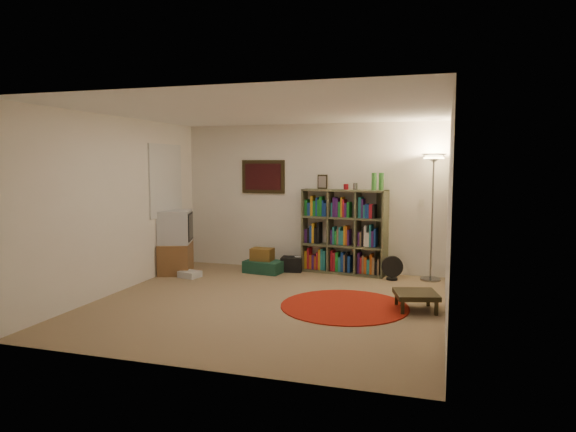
{
  "coord_description": "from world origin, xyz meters",
  "views": [
    {
      "loc": [
        2.19,
        -6.25,
        1.85
      ],
      "look_at": [
        0.1,
        0.6,
        1.1
      ],
      "focal_mm": 32.0,
      "sensor_mm": 36.0,
      "label": 1
    }
  ],
  "objects_px": {
    "floor_lamp": "(433,176)",
    "tv_stand": "(176,243)",
    "bookshelf": "(343,233)",
    "suitcase": "(264,267)",
    "side_table": "(416,295)",
    "floor_fan": "(392,268)"
  },
  "relations": [
    {
      "from": "tv_stand",
      "to": "side_table",
      "type": "xyz_separation_m",
      "value": [
        3.99,
        -1.12,
        -0.31
      ]
    },
    {
      "from": "tv_stand",
      "to": "bookshelf",
      "type": "bearing_deg",
      "value": -3.4
    },
    {
      "from": "side_table",
      "to": "tv_stand",
      "type": "bearing_deg",
      "value": 164.32
    },
    {
      "from": "suitcase",
      "to": "side_table",
      "type": "bearing_deg",
      "value": -22.88
    },
    {
      "from": "tv_stand",
      "to": "suitcase",
      "type": "relative_size",
      "value": 1.56
    },
    {
      "from": "floor_fan",
      "to": "suitcase",
      "type": "distance_m",
      "value": 2.13
    },
    {
      "from": "floor_lamp",
      "to": "side_table",
      "type": "height_order",
      "value": "floor_lamp"
    },
    {
      "from": "bookshelf",
      "to": "suitcase",
      "type": "distance_m",
      "value": 1.45
    },
    {
      "from": "floor_lamp",
      "to": "suitcase",
      "type": "bearing_deg",
      "value": -175.2
    },
    {
      "from": "floor_lamp",
      "to": "bookshelf",
      "type": "bearing_deg",
      "value": 173.94
    },
    {
      "from": "floor_lamp",
      "to": "suitcase",
      "type": "height_order",
      "value": "floor_lamp"
    },
    {
      "from": "bookshelf",
      "to": "floor_lamp",
      "type": "distance_m",
      "value": 1.73
    },
    {
      "from": "floor_lamp",
      "to": "floor_fan",
      "type": "height_order",
      "value": "floor_lamp"
    },
    {
      "from": "tv_stand",
      "to": "side_table",
      "type": "distance_m",
      "value": 4.16
    },
    {
      "from": "floor_lamp",
      "to": "tv_stand",
      "type": "height_order",
      "value": "floor_lamp"
    },
    {
      "from": "bookshelf",
      "to": "suitcase",
      "type": "xyz_separation_m",
      "value": [
        -1.28,
        -0.38,
        -0.58
      ]
    },
    {
      "from": "bookshelf",
      "to": "tv_stand",
      "type": "xyz_separation_m",
      "value": [
        -2.7,
        -0.8,
        -0.17
      ]
    },
    {
      "from": "bookshelf",
      "to": "floor_fan",
      "type": "xyz_separation_m",
      "value": [
        0.85,
        -0.31,
        -0.49
      ]
    },
    {
      "from": "bookshelf",
      "to": "suitcase",
      "type": "bearing_deg",
      "value": -156.38
    },
    {
      "from": "floor_lamp",
      "to": "side_table",
      "type": "distance_m",
      "value": 2.29
    },
    {
      "from": "bookshelf",
      "to": "suitcase",
      "type": "relative_size",
      "value": 2.5
    },
    {
      "from": "bookshelf",
      "to": "side_table",
      "type": "height_order",
      "value": "bookshelf"
    }
  ]
}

